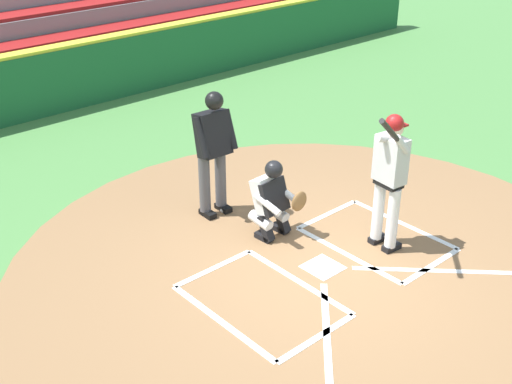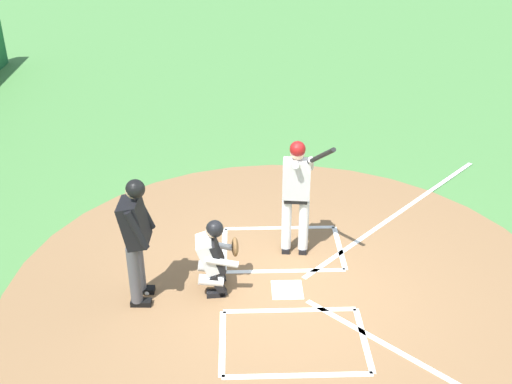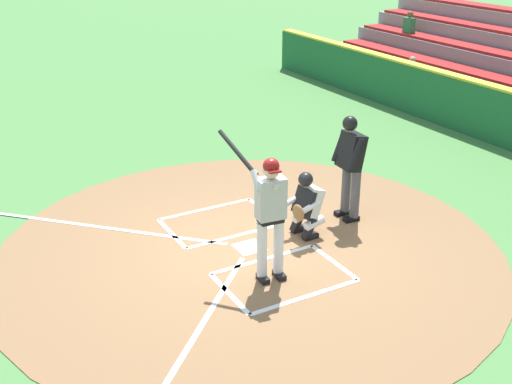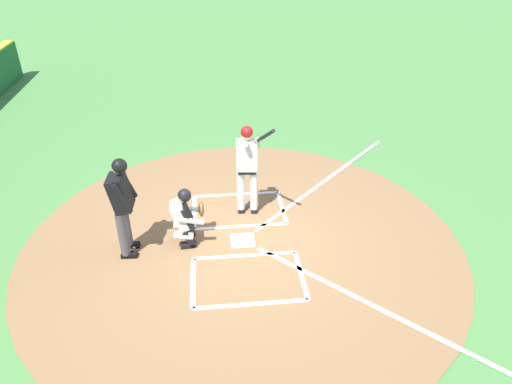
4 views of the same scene
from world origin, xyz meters
name	(u,v)px [view 4 (image 4 of 4)]	position (x,y,z in m)	size (l,w,h in m)	color
ground_plane	(243,241)	(0.00, 0.00, 0.00)	(120.00, 120.00, 0.00)	#4C8442
dirt_circle	(243,241)	(0.00, 0.00, 0.01)	(8.00, 8.00, 0.01)	olive
home_plate_and_chalk	(290,237)	(0.00, 0.88, 0.01)	(7.93, 4.91, 0.01)	white
batter	(248,164)	(-0.95, 0.19, 1.10)	(0.99, 0.63, 2.13)	white
catcher	(185,215)	(-0.08, -1.01, 0.59)	(0.61, 0.61, 1.13)	black
plate_umpire	(122,201)	(0.12, -2.02, 1.08)	(0.59, 0.43, 1.86)	#4C4C51
baseball	(134,247)	(0.03, -1.97, 0.04)	(0.07, 0.07, 0.07)	white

